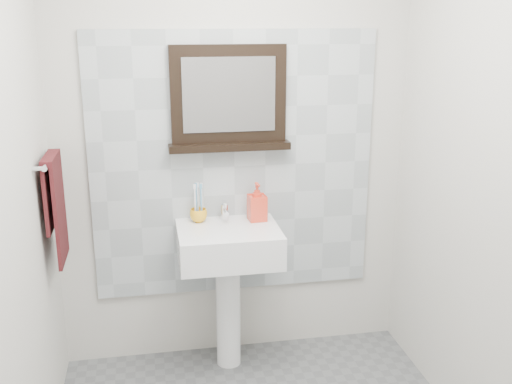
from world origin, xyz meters
TOP-DOWN VIEW (x-y plane):
  - back_wall at (0.00, 1.10)m, footprint 2.00×0.01m
  - front_wall at (0.00, -1.10)m, footprint 2.00×0.01m
  - left_wall at (-1.00, 0.00)m, footprint 0.01×2.20m
  - right_wall at (1.00, 0.00)m, footprint 0.01×2.20m
  - splashback at (0.00, 1.09)m, footprint 1.60×0.02m
  - pedestal_sink at (-0.07, 0.87)m, footprint 0.55×0.44m
  - toothbrush_cup at (-0.22, 1.00)m, footprint 0.12×0.12m
  - toothbrushes at (-0.22, 1.01)m, footprint 0.05×0.04m
  - soap_dispenser at (0.11, 0.97)m, footprint 0.10×0.11m
  - framed_mirror at (-0.03, 1.06)m, footprint 0.67×0.11m
  - towel_bar at (-0.95, 0.80)m, footprint 0.07×0.40m
  - hand_towel at (-0.94, 0.80)m, footprint 0.06×0.30m

SIDE VIEW (x-z plane):
  - pedestal_sink at x=-0.07m, z-range 0.20..1.16m
  - toothbrush_cup at x=-0.22m, z-range 0.86..0.94m
  - soap_dispenser at x=0.11m, z-range 0.86..1.08m
  - toothbrushes at x=-0.22m, z-range 0.88..1.09m
  - hand_towel at x=-0.94m, z-range 0.81..1.36m
  - splashback at x=0.00m, z-range 0.40..1.90m
  - back_wall at x=0.00m, z-range 0.00..2.50m
  - front_wall at x=0.00m, z-range 0.00..2.50m
  - left_wall at x=-1.00m, z-range 0.00..2.50m
  - right_wall at x=1.00m, z-range 0.00..2.50m
  - towel_bar at x=-0.95m, z-range 1.28..1.31m
  - framed_mirror at x=-0.03m, z-range 1.24..1.81m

